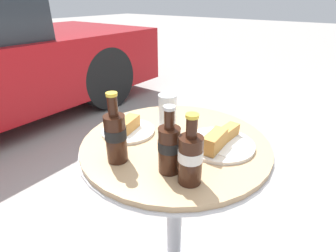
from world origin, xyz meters
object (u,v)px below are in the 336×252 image
Objects in this scene: drinking_glass at (168,115)px; lunch_plate_far at (128,129)px; cola_bottle_right at (190,157)px; bistro_table at (175,179)px; lunch_plate_near at (219,142)px; cola_bottle_center at (169,147)px; cola_bottle_left at (116,135)px.

lunch_plate_far is at bearing 131.54° from drinking_glass.
cola_bottle_right is 1.04× the size of lunch_plate_far.
cola_bottle_right is (-0.17, -0.17, 0.26)m from bistro_table.
cola_bottle_center is at bearing 165.30° from lunch_plate_near.
cola_bottle_center is at bearing -111.09° from lunch_plate_far.
drinking_glass is 0.74× the size of lunch_plate_far.
cola_bottle_left is 1.09× the size of cola_bottle_center.
bistro_table is 4.65× the size of drinking_glass.
cola_bottle_right reaches higher than lunch_plate_near.
bistro_table is at bearing 29.13° from cola_bottle_center.
cola_bottle_right is at bearing -174.95° from lunch_plate_near.
lunch_plate_far is (0.11, 0.28, -0.07)m from cola_bottle_center.
cola_bottle_center is (-0.17, -0.09, 0.26)m from bistro_table.
cola_bottle_right and cola_bottle_center have the same top height.
cola_bottle_right is 0.85× the size of lunch_plate_near.
cola_bottle_left is at bearing 178.33° from drinking_glass.
lunch_plate_near is (0.23, 0.02, -0.06)m from cola_bottle_right.
drinking_glass is 0.23m from lunch_plate_near.
drinking_glass is (0.26, -0.01, -0.02)m from cola_bottle_left.
cola_bottle_right is 0.24m from lunch_plate_near.
cola_bottle_left reaches higher than lunch_plate_near.
drinking_glass is (0.22, 0.24, -0.01)m from cola_bottle_right.
cola_bottle_left reaches higher than drinking_glass.
drinking_glass is at bearing 57.65° from bistro_table.
lunch_plate_near is 1.22× the size of lunch_plate_far.
drinking_glass is 0.16m from lunch_plate_far.
bistro_table is at bearing -72.58° from lunch_plate_far.
bistro_table is 0.26m from drinking_glass.
cola_bottle_left is (-0.22, 0.08, 0.27)m from bistro_table.
cola_bottle_left is 0.21m from lunch_plate_far.
lunch_plate_far is (-0.06, 0.19, 0.19)m from bistro_table.
bistro_table is at bearing 110.64° from lunch_plate_near.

